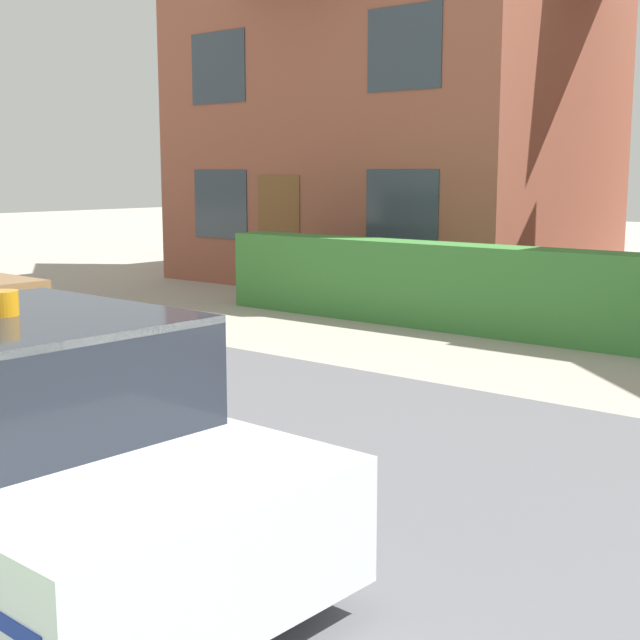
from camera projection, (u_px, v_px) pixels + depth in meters
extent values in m
cube|color=#5B5B60|center=(284.00, 501.00, 5.83)|extent=(28.00, 6.90, 0.01)
cube|color=#3D7F38|center=(590.00, 299.00, 10.98)|extent=(11.65, 0.64, 1.18)
cylinder|color=black|center=(12.00, 434.00, 6.26)|extent=(0.61, 0.22, 0.61)
cylinder|color=black|center=(254.00, 521.00, 4.69)|extent=(0.61, 0.22, 0.61)
cube|color=#232833|center=(5.00, 371.00, 4.69)|extent=(1.78, 1.61, 0.59)
cube|color=silver|center=(2.00, 319.00, 4.65)|extent=(1.78, 1.61, 0.04)
cube|color=navy|center=(128.00, 433.00, 5.52)|extent=(3.70, 0.12, 0.07)
cylinder|color=orange|center=(1.00, 303.00, 4.63)|extent=(0.18, 0.18, 0.13)
cylinder|color=black|center=(8.00, 319.00, 11.14)|extent=(0.64, 0.23, 0.63)
cube|color=#93513D|center=(390.00, 141.00, 17.51)|extent=(7.59, 5.26, 5.50)
cube|color=brown|center=(279.00, 233.00, 16.15)|extent=(1.00, 0.02, 2.10)
cube|color=#333D47|center=(220.00, 204.00, 17.01)|extent=(1.40, 0.02, 1.30)
cube|color=#333D47|center=(401.00, 210.00, 14.39)|extent=(1.40, 0.02, 1.30)
cube|color=#333D47|center=(218.00, 68.00, 16.59)|extent=(1.40, 0.02, 1.30)
cube|color=#333D47|center=(404.00, 48.00, 13.98)|extent=(1.40, 0.02, 1.30)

